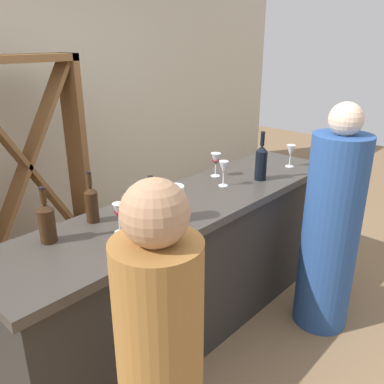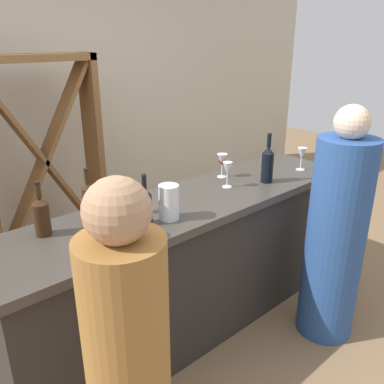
{
  "view_description": "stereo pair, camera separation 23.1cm",
  "coord_description": "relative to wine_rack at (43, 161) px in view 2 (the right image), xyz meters",
  "views": [
    {
      "loc": [
        -1.69,
        -1.55,
        1.89
      ],
      "look_at": [
        0.0,
        0.0,
        1.0
      ],
      "focal_mm": 37.6,
      "sensor_mm": 36.0,
      "label": 1
    },
    {
      "loc": [
        -1.52,
        -1.71,
        1.89
      ],
      "look_at": [
        0.0,
        0.0,
        1.0
      ],
      "focal_mm": 37.6,
      "sensor_mm": 36.0,
      "label": 2
    }
  ],
  "objects": [
    {
      "name": "wine_glass_far_center",
      "position": [
        -0.14,
        -1.59,
        0.17
      ],
      "size": [
        0.07,
        0.07,
        0.15
      ],
      "color": "white",
      "rests_on": "bar_counter"
    },
    {
      "name": "wine_glass_far_left",
      "position": [
        0.58,
        -1.64,
        0.19
      ],
      "size": [
        0.07,
        0.07,
        0.17
      ],
      "color": "white",
      "rests_on": "bar_counter"
    },
    {
      "name": "back_wall",
      "position": [
        0.26,
        0.55,
        0.52
      ],
      "size": [
        8.0,
        0.1,
        2.8
      ],
      "primitive_type": "cube",
      "color": "beige",
      "rests_on": "ground"
    },
    {
      "name": "ground_plane",
      "position": [
        0.26,
        -1.65,
        -0.88
      ],
      "size": [
        12.0,
        12.0,
        0.0
      ],
      "primitive_type": "plane",
      "color": "#846647"
    },
    {
      "name": "wine_rack",
      "position": [
        0.0,
        0.0,
        0.0
      ],
      "size": [
        1.05,
        0.28,
        1.76
      ],
      "color": "brown",
      "rests_on": "ground"
    },
    {
      "name": "wine_glass_near_left",
      "position": [
        -0.31,
        -1.83,
        0.17
      ],
      "size": [
        0.08,
        0.08,
        0.15
      ],
      "color": "white",
      "rests_on": "bar_counter"
    },
    {
      "name": "bar_counter",
      "position": [
        0.26,
        -1.65,
        -0.4
      ],
      "size": [
        2.54,
        0.62,
        0.95
      ],
      "color": "#2A2723",
      "rests_on": "ground"
    },
    {
      "name": "wine_bottle_center_near_black",
      "position": [
        -0.15,
        -1.74,
        0.17
      ],
      "size": [
        0.07,
        0.07,
        0.28
      ],
      "color": "black",
      "rests_on": "bar_counter"
    },
    {
      "name": "person_center_guest",
      "position": [
        -0.68,
        -2.36,
        -0.18
      ],
      "size": [
        0.39,
        0.39,
        1.5
      ],
      "rotation": [
        0.0,
        0.0,
        1.21
      ],
      "color": "#9E6B33",
      "rests_on": "ground"
    },
    {
      "name": "wine_bottle_second_right_near_black",
      "position": [
        0.86,
        -1.75,
        0.2
      ],
      "size": [
        0.08,
        0.08,
        0.34
      ],
      "color": "black",
      "rests_on": "bar_counter"
    },
    {
      "name": "wine_glass_near_right",
      "position": [
        -0.31,
        -1.68,
        0.18
      ],
      "size": [
        0.06,
        0.06,
        0.16
      ],
      "color": "white",
      "rests_on": "bar_counter"
    },
    {
      "name": "person_left_guest",
      "position": [
        0.92,
        -2.27,
        -0.17
      ],
      "size": [
        0.39,
        0.39,
        1.54
      ],
      "rotation": [
        0.0,
        0.0,
        1.51
      ],
      "color": "#284C8C",
      "rests_on": "ground"
    },
    {
      "name": "wine_glass_far_right",
      "position": [
        0.7,
        -1.47,
        0.19
      ],
      "size": [
        0.07,
        0.07,
        0.17
      ],
      "color": "white",
      "rests_on": "bar_counter"
    },
    {
      "name": "wine_glass_near_center",
      "position": [
        1.27,
        -1.75,
        0.19
      ],
      "size": [
        0.07,
        0.07,
        0.17
      ],
      "color": "white",
      "rests_on": "bar_counter"
    },
    {
      "name": "water_pitcher",
      "position": [
        -0.02,
        -1.77,
        0.17
      ],
      "size": [
        0.11,
        0.11,
        0.2
      ],
      "color": "silver",
      "rests_on": "bar_counter"
    },
    {
      "name": "wine_bottle_second_left_amber_brown",
      "position": [
        -0.33,
        -1.47,
        0.18
      ],
      "size": [
        0.07,
        0.07,
        0.28
      ],
      "color": "#331E0F",
      "rests_on": "bar_counter"
    },
    {
      "name": "wine_bottle_leftmost_amber_brown",
      "position": [
        -0.61,
        -1.5,
        0.18
      ],
      "size": [
        0.08,
        0.08,
        0.28
      ],
      "color": "#331E0F",
      "rests_on": "bar_counter"
    }
  ]
}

